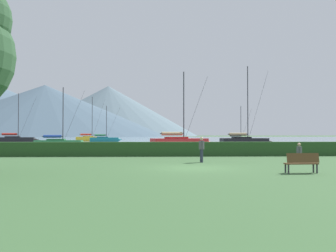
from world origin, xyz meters
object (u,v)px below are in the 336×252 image
Objects in this scene: sailboat_slip_1 at (245,141)px; sailboat_slip_7 at (180,142)px; sailboat_slip_3 at (90,138)px; sailboat_slip_8 at (60,143)px; person_seated_viewer at (299,151)px; sailboat_slip_4 at (104,139)px; park_bench_near_path at (302,162)px; sailboat_slip_9 at (15,140)px; sailboat_slip_0 at (239,140)px; person_standing_walker at (202,147)px.

sailboat_slip_7 is at bearing -150.86° from sailboat_slip_1.
sailboat_slip_3 is at bearing 123.39° from sailboat_slip_1.
sailboat_slip_8 reaches higher than person_seated_viewer.
sailboat_slip_4 reaches higher than park_bench_near_path.
sailboat_slip_7 reaches higher than park_bench_near_path.
sailboat_slip_4 is (5.18, -10.44, -0.08)m from sailboat_slip_3.
park_bench_near_path is at bearing -71.97° from sailboat_slip_9.
sailboat_slip_1 reaches higher than sailboat_slip_0.
sailboat_slip_8 is 35.63m from person_seated_viewer.
sailboat_slip_0 is 31.97m from sailboat_slip_4.
person_standing_walker reaches higher than park_bench_near_path.
sailboat_slip_0 is at bearing 73.57° from sailboat_slip_1.
sailboat_slip_1 is 7.90× the size of person_standing_walker.
sailboat_slip_7 is 1.27× the size of sailboat_slip_8.
sailboat_slip_1 is 51.06m from sailboat_slip_3.
sailboat_slip_3 is 1.37× the size of sailboat_slip_4.
sailboat_slip_4 is at bearing 100.70° from park_bench_near_path.
sailboat_slip_3 is at bearing 91.89° from sailboat_slip_8.
sailboat_slip_4 reaches higher than sailboat_slip_8.
sailboat_slip_9 is 6.62× the size of park_bench_near_path.
sailboat_slip_7 is at bearing -3.73° from sailboat_slip_8.
sailboat_slip_0 is 21.44m from sailboat_slip_1.
sailboat_slip_1 is 34.95m from person_seated_viewer.
sailboat_slip_7 is at bearing 108.09° from person_seated_viewer.
sailboat_slip_0 is 5.13× the size of park_bench_near_path.
sailboat_slip_7 is 6.79× the size of park_bench_near_path.
sailboat_slip_3 is 1.42× the size of sailboat_slip_8.
sailboat_slip_9 is at bearing -160.65° from sailboat_slip_4.
sailboat_slip_3 is 7.27× the size of person_standing_walker.
sailboat_slip_3 is 1.15× the size of sailboat_slip_9.
person_seated_viewer is at bearing -52.47° from sailboat_slip_8.
person_standing_walker is (-12.00, -35.40, 0.22)m from sailboat_slip_1.
sailboat_slip_3 reaches higher than park_bench_near_path.
sailboat_slip_0 is at bearing -9.65° from sailboat_slip_9.
sailboat_slip_1 is 1.55× the size of sailboat_slip_8.
sailboat_slip_8 is 40.16m from park_bench_near_path.
sailboat_slip_9 reaches higher than sailboat_slip_8.
sailboat_slip_9 reaches higher than sailboat_slip_4.
sailboat_slip_7 is 1.03× the size of sailboat_slip_9.
person_standing_walker is at bearing 115.53° from park_bench_near_path.
sailboat_slip_1 is at bearing 17.92° from sailboat_slip_7.
sailboat_slip_0 is at bearing 85.90° from person_seated_viewer.
sailboat_slip_8 is (-16.92, 0.34, -0.15)m from sailboat_slip_7.
sailboat_slip_0 is at bearing 38.67° from sailboat_slip_8.
sailboat_slip_3 reaches higher than sailboat_slip_0.
sailboat_slip_7 is (-11.22, -7.66, 0.00)m from sailboat_slip_1.
sailboat_slip_7 reaches higher than sailboat_slip_8.
sailboat_slip_1 is at bearing 86.93° from person_seated_viewer.
sailboat_slip_1 is at bearing -63.08° from sailboat_slip_3.
park_bench_near_path is at bearing -72.83° from person_standing_walker.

